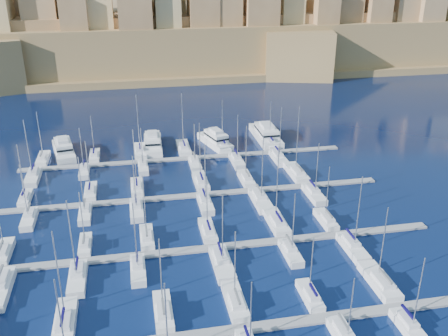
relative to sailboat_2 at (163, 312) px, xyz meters
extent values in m
plane|color=black|center=(10.91, 28.68, -0.74)|extent=(600.00, 600.00, 0.00)
cube|color=slate|center=(10.91, -5.32, -0.54)|extent=(84.00, 2.00, 0.40)
cube|color=slate|center=(10.91, 16.68, -0.54)|extent=(84.00, 2.00, 0.40)
cube|color=slate|center=(10.91, 38.68, -0.54)|extent=(84.00, 2.00, 0.40)
cube|color=slate|center=(10.91, 60.68, -0.54)|extent=(84.00, 2.00, 0.40)
cube|color=silver|center=(-14.10, 0.59, -0.19)|extent=(2.95, 9.82, 1.69)
cube|color=silver|center=(-14.10, -0.39, 1.01)|extent=(2.06, 4.42, 0.70)
cylinder|color=#9EA0A8|center=(-14.10, 1.09, 7.70)|extent=(0.18, 0.18, 14.10)
cube|color=#09063C|center=(-14.10, -0.88, 2.06)|extent=(0.35, 3.93, 0.35)
cube|color=silver|center=(0.00, 0.11, -0.21)|extent=(2.66, 8.86, 1.64)
cube|color=silver|center=(0.00, -0.77, 0.96)|extent=(1.86, 3.99, 0.70)
cylinder|color=#9EA0A8|center=(0.00, 0.55, 6.43)|extent=(0.18, 0.18, 11.64)
cube|color=#595B60|center=(0.00, -1.22, 2.01)|extent=(0.35, 3.54, 0.35)
cube|color=silver|center=(11.01, 0.28, -0.21)|extent=(2.76, 9.19, 1.66)
cube|color=silver|center=(11.01, -0.64, 0.97)|extent=(1.93, 4.13, 0.70)
cylinder|color=#9EA0A8|center=(11.01, 0.74, 6.33)|extent=(0.18, 0.18, 11.42)
cube|color=#595B60|center=(11.01, -1.10, 2.02)|extent=(0.35, 3.67, 0.35)
cube|color=silver|center=(22.73, -0.53, -0.25)|extent=(2.27, 7.58, 1.58)
cube|color=silver|center=(22.73, -1.29, 0.89)|extent=(1.59, 3.41, 0.70)
cylinder|color=#9EA0A8|center=(22.73, -0.15, 5.33)|extent=(0.18, 0.18, 9.58)
cube|color=#09063C|center=(22.73, -1.66, 1.94)|extent=(0.35, 3.03, 0.35)
cube|color=silver|center=(35.07, 0.79, -0.18)|extent=(3.06, 10.21, 1.71)
cube|color=silver|center=(35.07, -0.23, 1.03)|extent=(2.14, 4.59, 0.70)
cylinder|color=#9EA0A8|center=(35.07, 1.30, 6.96)|extent=(0.18, 0.18, 12.56)
cube|color=#595B60|center=(35.07, -0.74, 2.08)|extent=(0.35, 4.08, 0.35)
cylinder|color=#9EA0A8|center=(-12.13, -12.18, 8.41)|extent=(0.18, 0.18, 15.43)
cylinder|color=#9EA0A8|center=(-0.17, -11.45, 7.03)|extent=(0.18, 0.18, 12.80)
cylinder|color=#9EA0A8|center=(10.64, -10.61, 6.00)|extent=(0.18, 0.18, 10.89)
cube|color=#09063C|center=(10.64, -9.05, 1.96)|extent=(0.35, 3.12, 0.35)
cube|color=silver|center=(24.25, -9.69, 0.94)|extent=(1.77, 3.79, 0.70)
cylinder|color=#9EA0A8|center=(24.25, -10.95, 5.48)|extent=(0.18, 0.18, 9.78)
cube|color=#595B60|center=(24.25, -9.27, 1.99)|extent=(0.35, 3.37, 0.35)
cube|color=silver|center=(34.12, -10.32, -0.24)|extent=(2.40, 8.00, 1.60)
cube|color=silver|center=(34.12, -9.52, 0.92)|extent=(1.68, 3.60, 0.70)
cylinder|color=#9EA0A8|center=(34.12, -10.72, 6.31)|extent=(0.18, 0.18, 11.50)
cube|color=#09063C|center=(34.12, -9.12, 1.97)|extent=(0.35, 3.20, 0.35)
cube|color=silver|center=(-26.57, 21.78, -0.23)|extent=(2.46, 8.20, 1.61)
cube|color=silver|center=(-26.57, 20.96, 0.92)|extent=(1.72, 3.69, 0.70)
cube|color=#595B60|center=(-26.57, 20.55, 1.97)|extent=(0.35, 3.28, 0.35)
cube|color=silver|center=(-12.48, 21.35, -0.25)|extent=(2.20, 7.33, 1.57)
cube|color=silver|center=(-12.48, 20.62, 0.88)|extent=(1.54, 3.30, 0.70)
cylinder|color=#9EA0A8|center=(-12.48, 21.71, 5.50)|extent=(0.18, 0.18, 9.94)
cube|color=#595B60|center=(-12.48, 20.25, 1.93)|extent=(0.35, 2.93, 0.35)
cube|color=silver|center=(-1.29, 21.85, -0.23)|extent=(2.50, 8.33, 1.62)
cube|color=silver|center=(-1.29, 21.02, 0.93)|extent=(1.75, 3.75, 0.70)
cylinder|color=#9EA0A8|center=(-1.29, 22.27, 6.55)|extent=(0.18, 0.18, 11.93)
cube|color=#595B60|center=(-1.29, 20.60, 1.98)|extent=(0.35, 3.33, 0.35)
cube|color=silver|center=(10.33, 22.05, -0.22)|extent=(2.62, 8.72, 1.64)
cube|color=silver|center=(10.33, 21.17, 0.95)|extent=(1.83, 3.93, 0.70)
cylinder|color=#9EA0A8|center=(10.33, 22.48, 5.87)|extent=(0.18, 0.18, 10.53)
cube|color=#09063C|center=(10.33, 20.74, 2.00)|extent=(0.35, 3.49, 0.35)
cube|color=silver|center=(24.25, 22.81, -0.18)|extent=(3.07, 10.25, 1.71)
cube|color=silver|center=(24.25, 21.78, 1.03)|extent=(2.15, 4.61, 0.70)
cylinder|color=#9EA0A8|center=(24.25, 23.32, 8.11)|extent=(0.18, 0.18, 14.86)
cube|color=#09063C|center=(24.25, 21.27, 2.08)|extent=(0.35, 4.10, 0.35)
cube|color=silver|center=(34.25, 21.77, -0.23)|extent=(2.45, 8.18, 1.61)
cube|color=silver|center=(34.25, 20.96, 0.92)|extent=(1.72, 3.68, 0.70)
cylinder|color=#9EA0A8|center=(34.25, 22.18, 5.95)|extent=(0.18, 0.18, 10.75)
cube|color=#595B60|center=(34.25, 20.55, 1.97)|extent=(0.35, 3.27, 0.35)
cube|color=silver|center=(-24.97, 10.42, -0.17)|extent=(3.16, 10.52, 1.73)
cube|color=silver|center=(-24.97, 11.48, 1.04)|extent=(2.21, 4.74, 0.70)
cube|color=#595B60|center=(-24.97, 12.00, 2.09)|extent=(0.35, 4.21, 0.35)
cube|color=silver|center=(-13.12, 11.02, -0.20)|extent=(2.80, 9.32, 1.67)
cube|color=silver|center=(-13.12, 11.95, 0.98)|extent=(1.96, 4.20, 0.70)
cylinder|color=#9EA0A8|center=(-13.12, 10.56, 7.58)|extent=(0.18, 0.18, 13.89)
cube|color=#09063C|center=(-13.12, 12.42, 2.03)|extent=(0.35, 3.73, 0.35)
cube|color=silver|center=(-3.29, 11.54, -0.23)|extent=(2.49, 8.29, 1.61)
cube|color=silver|center=(-3.29, 12.37, 0.93)|extent=(1.74, 3.73, 0.70)
cylinder|color=#9EA0A8|center=(-3.29, 11.12, 6.69)|extent=(0.18, 0.18, 12.23)
cube|color=#09063C|center=(-3.29, 12.78, 1.98)|extent=(0.35, 3.32, 0.35)
cube|color=silver|center=(10.92, 10.56, -0.18)|extent=(3.07, 10.24, 1.71)
cube|color=silver|center=(10.92, 11.59, 1.03)|extent=(2.15, 4.61, 0.70)
cylinder|color=#9EA0A8|center=(10.92, 10.05, 6.95)|extent=(0.18, 0.18, 12.55)
cube|color=#09063C|center=(10.92, 12.10, 2.08)|extent=(0.35, 4.10, 0.35)
cube|color=silver|center=(23.60, 11.63, -0.23)|extent=(2.43, 8.10, 1.61)
cube|color=silver|center=(23.60, 12.44, 0.92)|extent=(1.70, 3.65, 0.70)
cylinder|color=#9EA0A8|center=(23.60, 11.23, 6.22)|extent=(0.18, 0.18, 11.31)
cube|color=#595B60|center=(23.60, 12.85, 1.97)|extent=(0.35, 3.24, 0.35)
cube|color=silver|center=(35.15, 11.05, -0.20)|extent=(2.78, 9.27, 1.66)
cube|color=silver|center=(35.15, 11.97, 0.98)|extent=(1.95, 4.17, 0.70)
cylinder|color=#9EA0A8|center=(35.15, 10.58, 7.45)|extent=(0.18, 0.18, 13.65)
cube|color=#09063C|center=(35.15, 12.44, 2.03)|extent=(0.35, 3.71, 0.35)
cube|color=silver|center=(-26.40, 43.46, -0.25)|extent=(2.27, 7.55, 1.58)
cube|color=silver|center=(-26.40, 42.70, 0.89)|extent=(1.59, 3.40, 0.70)
cylinder|color=#9EA0A8|center=(-26.40, 43.84, 6.40)|extent=(0.18, 0.18, 11.71)
cube|color=#09063C|center=(-26.40, 42.33, 1.94)|extent=(0.35, 3.02, 0.35)
cube|color=silver|center=(-12.62, 43.96, -0.22)|extent=(2.57, 8.56, 1.63)
cube|color=silver|center=(-12.62, 43.11, 0.94)|extent=(1.80, 3.85, 0.70)
cylinder|color=#9EA0A8|center=(-12.62, 44.39, 6.23)|extent=(0.18, 0.18, 11.27)
cube|color=#09063C|center=(-12.62, 42.68, 1.99)|extent=(0.35, 3.42, 0.35)
cube|color=silver|center=(-2.36, 44.14, -0.21)|extent=(2.68, 8.92, 1.65)
cube|color=silver|center=(-2.36, 43.25, 0.96)|extent=(1.87, 4.01, 0.70)
cylinder|color=#9EA0A8|center=(-2.36, 44.59, 7.16)|extent=(0.18, 0.18, 13.10)
cube|color=#09063C|center=(-2.36, 42.81, 2.01)|extent=(0.35, 3.57, 0.35)
cube|color=silver|center=(12.38, 44.59, -0.19)|extent=(2.95, 9.82, 1.69)
cube|color=silver|center=(12.38, 43.61, 1.01)|extent=(2.06, 4.42, 0.70)
cylinder|color=#9EA0A8|center=(12.38, 45.08, 7.40)|extent=(0.18, 0.18, 13.50)
cube|color=#09063C|center=(12.38, 43.12, 2.06)|extent=(0.35, 3.93, 0.35)
cube|color=silver|center=(23.12, 44.06, -0.22)|extent=(2.62, 8.74, 1.64)
cube|color=silver|center=(23.12, 43.18, 0.95)|extent=(1.84, 3.94, 0.70)
cylinder|color=#9EA0A8|center=(23.12, 44.49, 6.77)|extent=(0.18, 0.18, 12.34)
cube|color=#595B60|center=(23.12, 42.74, 2.00)|extent=(0.35, 3.50, 0.35)
cube|color=silver|center=(35.90, 45.08, -0.17)|extent=(3.24, 10.79, 1.74)
cube|color=silver|center=(35.90, 44.00, 1.05)|extent=(2.27, 4.86, 0.70)
cylinder|color=#9EA0A8|center=(35.90, 45.62, 8.57)|extent=(0.18, 0.18, 15.73)
cube|color=#595B60|center=(35.90, 43.46, 2.10)|extent=(0.35, 4.32, 0.35)
cube|color=silver|center=(-24.10, 33.49, -0.23)|extent=(2.52, 8.39, 1.62)
cube|color=silver|center=(-24.10, 34.33, 0.93)|extent=(1.76, 3.77, 0.70)
cylinder|color=#9EA0A8|center=(-24.10, 33.07, 6.29)|extent=(0.18, 0.18, 11.41)
cube|color=#595B60|center=(-24.10, 34.75, 1.98)|extent=(0.35, 3.35, 0.35)
cube|color=silver|center=(-13.21, 33.61, -0.23)|extent=(2.44, 8.14, 1.61)
cube|color=silver|center=(-13.21, 34.43, 0.92)|extent=(1.71, 3.67, 0.70)
cylinder|color=#9EA0A8|center=(-13.21, 33.20, 6.63)|extent=(0.18, 0.18, 12.12)
cube|color=#595B60|center=(-13.21, 34.83, 1.97)|extent=(0.35, 3.26, 0.35)
cube|color=silver|center=(-2.81, 33.17, -0.21)|extent=(2.71, 9.02, 1.65)
cube|color=silver|center=(-2.81, 34.08, 0.97)|extent=(1.89, 4.06, 0.70)
cylinder|color=#9EA0A8|center=(-2.81, 32.72, 6.42)|extent=(0.18, 0.18, 11.61)
cube|color=#09063C|center=(-2.81, 34.53, 2.02)|extent=(0.35, 3.61, 0.35)
cube|color=silver|center=(11.64, 33.24, -0.21)|extent=(2.66, 8.88, 1.64)
cube|color=silver|center=(11.64, 34.13, 0.96)|extent=(1.86, 4.00, 0.70)
cylinder|color=#9EA0A8|center=(11.64, 32.80, 7.18)|extent=(0.18, 0.18, 13.15)
cube|color=#09063C|center=(11.64, 34.58, 2.01)|extent=(0.35, 3.55, 0.35)
cube|color=silver|center=(23.60, 32.46, -0.17)|extent=(3.14, 10.45, 1.72)
cube|color=silver|center=(23.60, 33.50, 1.04)|extent=(2.20, 4.70, 0.70)
cylinder|color=#9EA0A8|center=(23.60, 31.93, 7.84)|extent=(0.18, 0.18, 14.31)
cube|color=#595B60|center=(23.60, 34.03, 2.09)|extent=(0.35, 4.18, 0.35)
cube|color=silver|center=(35.99, 33.04, -0.20)|extent=(2.79, 9.29, 1.66)
cube|color=silver|center=(35.99, 33.97, 0.98)|extent=(1.95, 4.18, 0.70)
cylinder|color=#9EA0A8|center=(35.99, 32.58, 6.39)|extent=(0.18, 0.18, 11.52)
cube|color=#09063C|center=(35.99, 34.43, 2.03)|extent=(0.35, 3.71, 0.35)
cube|color=silver|center=(-25.67, 66.23, -0.21)|extent=(2.73, 9.09, 1.65)
cube|color=silver|center=(-25.67, 65.32, 0.97)|extent=(1.91, 4.09, 0.70)
cylinder|color=#9EA0A8|center=(-25.67, 66.68, 6.59)|extent=(0.18, 0.18, 11.95)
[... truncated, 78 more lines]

